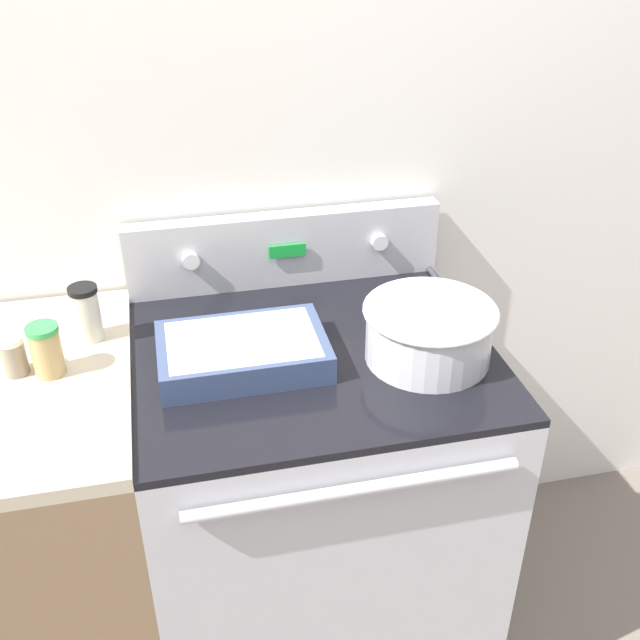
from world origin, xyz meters
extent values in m
cube|color=silver|center=(0.00, 0.72, 1.25)|extent=(8.00, 0.05, 2.50)
cube|color=#BCBCC1|center=(0.00, 0.34, 0.44)|extent=(0.77, 0.68, 0.88)
cube|color=black|center=(0.00, 0.34, 0.89)|extent=(0.77, 0.68, 0.02)
cylinder|color=silver|center=(0.00, -0.02, 0.82)|extent=(0.63, 0.02, 0.02)
cube|color=#BCBCC1|center=(0.00, 0.66, 0.99)|extent=(0.77, 0.05, 0.18)
cylinder|color=white|center=(-0.23, 0.62, 1.00)|extent=(0.04, 0.02, 0.04)
cylinder|color=white|center=(0.23, 0.62, 1.00)|extent=(0.04, 0.02, 0.04)
cube|color=green|center=(0.00, 0.62, 1.00)|extent=(0.09, 0.01, 0.03)
cube|color=#896B4C|center=(-0.69, 0.34, 0.44)|extent=(0.61, 0.68, 0.88)
cylinder|color=silver|center=(0.23, 0.25, 0.96)|extent=(0.26, 0.26, 0.12)
torus|color=silver|center=(0.23, 0.25, 1.02)|extent=(0.28, 0.28, 0.01)
cylinder|color=beige|center=(0.23, 0.25, 1.01)|extent=(0.24, 0.24, 0.02)
cube|color=#38476B|center=(-0.15, 0.32, 0.93)|extent=(0.35, 0.23, 0.06)
cube|color=#D1BC7A|center=(-0.15, 0.32, 0.95)|extent=(0.31, 0.20, 0.03)
cylinder|color=#333338|center=(0.37, 0.51, 0.91)|extent=(0.01, 0.30, 0.01)
sphere|color=#333338|center=(0.37, 0.37, 0.93)|extent=(0.06, 0.06, 0.06)
cylinder|color=beige|center=(-0.47, 0.47, 0.97)|extent=(0.06, 0.06, 0.11)
cylinder|color=black|center=(-0.47, 0.47, 1.03)|extent=(0.06, 0.06, 0.01)
cylinder|color=tan|center=(-0.54, 0.35, 0.96)|extent=(0.06, 0.06, 0.10)
cylinder|color=green|center=(-0.54, 0.35, 1.02)|extent=(0.06, 0.06, 0.01)
cylinder|color=gray|center=(-0.61, 0.37, 0.95)|extent=(0.05, 0.05, 0.07)
cylinder|color=white|center=(-0.61, 0.37, 0.99)|extent=(0.05, 0.05, 0.01)
camera|label=1|loc=(-0.29, -0.99, 1.79)|focal=42.00mm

